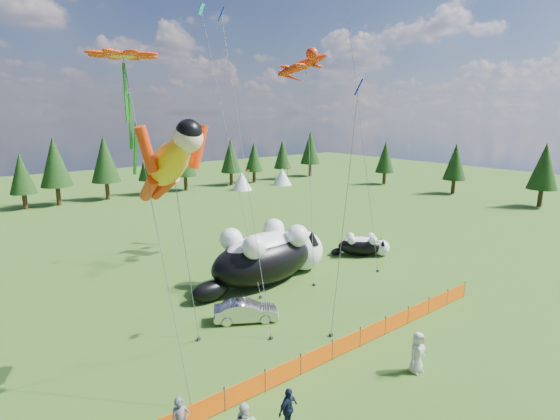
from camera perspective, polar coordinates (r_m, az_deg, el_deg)
name	(u,v)px	position (r m, az deg, el deg)	size (l,w,h in m)	color
ground	(306,330)	(24.96, 3.43, -15.40)	(160.00, 160.00, 0.00)	#153B0A
safety_fence	(346,344)	(22.85, 8.66, -16.92)	(22.06, 0.06, 1.10)	#262626
tree_line	(81,173)	(63.63, -24.53, 4.46)	(90.00, 4.00, 8.00)	black
festival_tents	(176,188)	(62.86, -13.44, 2.77)	(50.00, 3.20, 2.80)	white
cat_large	(269,255)	(30.89, -1.45, -5.87)	(11.29, 4.65, 4.07)	black
cat_small	(363,245)	(37.33, 10.83, -4.55)	(4.18, 3.78, 1.81)	black
car	(246,311)	(25.72, -4.48, -13.02)	(1.28, 3.66, 1.21)	silver
spectator_c	(288,409)	(17.93, 1.06, -24.59)	(1.01, 0.52, 1.72)	#131D34
spectator_e	(417,353)	(21.92, 17.50, -17.33)	(0.96, 0.62, 1.96)	beige
superhero_kite	(168,164)	(17.75, -14.42, 5.78)	(4.82, 5.46, 12.04)	#FBA60D
gecko_kite	(302,65)	(36.85, 2.90, 18.38)	(7.78, 10.39, 17.60)	red
flower_kite	(123,59)	(19.78, -19.79, 18.03)	(3.96, 6.22, 14.46)	red
diamond_kite_a	(223,29)	(27.11, -7.40, 22.43)	(1.69, 6.92, 18.43)	#0B29AD
diamond_kite_c	(358,96)	(22.44, 10.11, 14.48)	(1.95, 0.92, 13.77)	#0B29AD
diamond_kite_d	(204,22)	(33.62, -9.91, 23.02)	(1.30, 8.42, 20.30)	#0EA99D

